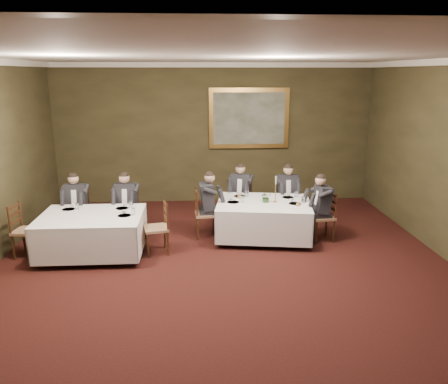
{
  "coord_description": "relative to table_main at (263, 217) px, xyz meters",
  "views": [
    {
      "loc": [
        -0.43,
        -6.06,
        3.25
      ],
      "look_at": [
        0.04,
        1.6,
        1.15
      ],
      "focal_mm": 35.0,
      "sensor_mm": 36.0,
      "label": 1
    }
  ],
  "objects": [
    {
      "name": "ground",
      "position": [
        -0.88,
        -2.21,
        -0.45
      ],
      "size": [
        10.0,
        10.0,
        0.0
      ],
      "primitive_type": "plane",
      "color": "black",
      "rests_on": "ground"
    },
    {
      "name": "ceiling",
      "position": [
        -0.88,
        -2.21,
        3.05
      ],
      "size": [
        8.0,
        10.0,
        0.1
      ],
      "primitive_type": "cube",
      "color": "silver",
      "rests_on": "back_wall"
    },
    {
      "name": "back_wall",
      "position": [
        -0.88,
        2.79,
        1.3
      ],
      "size": [
        8.0,
        0.1,
        3.5
      ],
      "primitive_type": "cube",
      "color": "#2F2A17",
      "rests_on": "ground"
    },
    {
      "name": "crown_molding",
      "position": [
        -0.88,
        -2.21,
        2.99
      ],
      "size": [
        8.0,
        10.0,
        0.12
      ],
      "color": "white",
      "rests_on": "back_wall"
    },
    {
      "name": "table_main",
      "position": [
        0.0,
        0.0,
        0.0
      ],
      "size": [
        2.04,
        1.67,
        0.67
      ],
      "rotation": [
        0.0,
        0.0,
        -0.15
      ],
      "color": "black",
      "rests_on": "ground"
    },
    {
      "name": "table_second",
      "position": [
        -3.26,
        -0.63,
        -0.0
      ],
      "size": [
        1.86,
        1.41,
        0.67
      ],
      "rotation": [
        0.0,
        0.0,
        -0.0
      ],
      "color": "black",
      "rests_on": "ground"
    },
    {
      "name": "chair_main_backleft",
      "position": [
        -0.35,
        1.02,
        -0.17
      ],
      "size": [
        0.55,
        0.54,
        1.0
      ],
      "rotation": [
        0.0,
        0.0,
        2.81
      ],
      "color": "#966E4C",
      "rests_on": "ground"
    },
    {
      "name": "diner_main_backleft",
      "position": [
        -0.36,
        1.01,
        0.06
      ],
      "size": [
        0.53,
        0.58,
        1.35
      ],
      "rotation": [
        0.0,
        0.0,
        2.81
      ],
      "color": "black",
      "rests_on": "chair_main_backleft"
    },
    {
      "name": "chair_main_backright",
      "position": [
        0.63,
        0.87,
        -0.17
      ],
      "size": [
        0.47,
        0.45,
        1.0
      ],
      "rotation": [
        0.0,
        0.0,
        3.21
      ],
      "color": "#966E4C",
      "rests_on": "ground"
    },
    {
      "name": "diner_main_backright",
      "position": [
        0.63,
        0.86,
        0.06
      ],
      "size": [
        0.44,
        0.51,
        1.35
      ],
      "rotation": [
        0.0,
        0.0,
        3.21
      ],
      "color": "black",
      "rests_on": "chair_main_backright"
    },
    {
      "name": "chair_main_endleft",
      "position": [
        -1.17,
        0.17,
        -0.17
      ],
      "size": [
        0.45,
        0.47,
        1.0
      ],
      "rotation": [
        0.0,
        0.0,
        -1.5
      ],
      "color": "#966E4C",
      "rests_on": "ground"
    },
    {
      "name": "diner_main_endleft",
      "position": [
        -1.15,
        0.17,
        0.06
      ],
      "size": [
        0.51,
        0.44,
        1.35
      ],
      "rotation": [
        0.0,
        0.0,
        -1.5
      ],
      "color": "black",
      "rests_on": "chair_main_endleft"
    },
    {
      "name": "chair_main_endright",
      "position": [
        1.17,
        -0.17,
        -0.17
      ],
      "size": [
        0.47,
        0.48,
        1.0
      ],
      "rotation": [
        0.0,
        0.0,
        1.68
      ],
      "color": "#966E4C",
      "rests_on": "ground"
    },
    {
      "name": "diner_main_endright",
      "position": [
        1.15,
        -0.17,
        0.06
      ],
      "size": [
        0.52,
        0.45,
        1.35
      ],
      "rotation": [
        0.0,
        0.0,
        1.68
      ],
      "color": "black",
      "rests_on": "chair_main_endright"
    },
    {
      "name": "chair_sec_backleft",
      "position": [
        -3.75,
        0.32,
        -0.17
      ],
      "size": [
        0.45,
        0.43,
        1.0
      ],
      "rotation": [
        0.0,
        0.0,
        3.12
      ],
      "color": "#966E4C",
      "rests_on": "ground"
    },
    {
      "name": "diner_sec_backleft",
      "position": [
        -3.75,
        0.31,
        0.06
      ],
      "size": [
        0.43,
        0.49,
        1.35
      ],
      "rotation": [
        0.0,
        0.0,
        3.12
      ],
      "color": "black",
      "rests_on": "chair_sec_backleft"
    },
    {
      "name": "chair_sec_backright",
      "position": [
        -2.75,
        0.32,
        -0.17
      ],
      "size": [
        0.48,
        0.46,
        1.0
      ],
      "rotation": [
        0.0,
        0.0,
        3.04
      ],
      "color": "#966E4C",
      "rests_on": "ground"
    },
    {
      "name": "diner_sec_backright",
      "position": [
        -2.75,
        0.31,
        0.06
      ],
      "size": [
        0.45,
        0.52,
        1.35
      ],
      "rotation": [
        0.0,
        0.0,
        3.04
      ],
      "color": "black",
      "rests_on": "chair_sec_backright"
    },
    {
      "name": "chair_sec_endright",
      "position": [
        -2.08,
        -0.63,
        -0.17
      ],
      "size": [
        0.5,
        0.52,
        1.0
      ],
      "rotation": [
        0.0,
        0.0,
        1.78
      ],
      "color": "#966E4C",
      "rests_on": "ground"
    },
    {
      "name": "chair_sec_endleft",
      "position": [
        -4.43,
        -0.63,
        -0.17
      ],
      "size": [
        0.47,
        0.49,
        1.0
      ],
      "rotation": [
        0.0,
        0.0,
        -1.69
      ],
      "color": "#966E4C",
      "rests_on": "ground"
    },
    {
      "name": "centerpiece",
      "position": [
        0.04,
        -0.01,
        0.43
      ],
      "size": [
        0.25,
        0.22,
        0.24
      ],
      "primitive_type": "imported",
      "rotation": [
        0.0,
        0.0,
        0.18
      ],
      "color": "#2D5926",
      "rests_on": "table_main"
    },
    {
      "name": "candlestick",
      "position": [
        0.22,
        -0.02,
        0.51
      ],
      "size": [
        0.08,
        0.08,
        0.54
      ],
      "color": "#B08C35",
      "rests_on": "table_main"
    },
    {
      "name": "place_setting_table_main",
      "position": [
        -0.39,
        0.49,
        0.35
      ],
      "size": [
        0.33,
        0.31,
        0.14
      ],
      "color": "white",
      "rests_on": "table_main"
    },
    {
      "name": "place_setting_table_second",
      "position": [
        -3.7,
        -0.21,
        0.35
      ],
      "size": [
        0.33,
        0.32,
        0.14
      ],
      "color": "white",
      "rests_on": "table_second"
    },
    {
      "name": "painting",
      "position": [
        -0.0,
        2.73,
        1.7
      ],
      "size": [
        2.01,
        0.09,
        1.5
      ],
      "color": "gold",
      "rests_on": "back_wall"
    }
  ]
}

